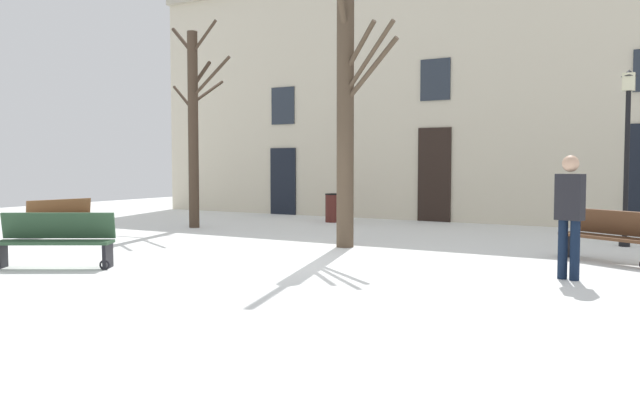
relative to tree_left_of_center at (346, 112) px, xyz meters
The scene contains 10 objects.
ground_plane 3.67m from the tree_left_of_center, 96.36° to the right, with size 33.70×33.70×0.00m, color white.
building_facade 6.84m from the tree_left_of_center, 92.25° to the left, with size 21.06×0.60×7.97m.
tree_left_of_center is the anchor object (origin of this frame).
tree_foreground 5.64m from the tree_left_of_center, 163.56° to the left, with size 2.55×1.68×5.54m.
streetlamp 5.82m from the tree_left_of_center, 31.20° to the left, with size 0.30×0.30×3.64m.
litter_bin 6.11m from the tree_left_of_center, 121.30° to the left, with size 0.46×0.46×0.84m.
bench_by_litter_bin 7.54m from the tree_left_of_center, 169.56° to the right, with size 0.72×1.72×0.86m.
bench_facing_shops 5.97m from the tree_left_of_center, 123.01° to the right, with size 1.86×1.34×0.91m.
bench_far_corner 5.41m from the tree_left_of_center, ahead, with size 1.70×1.20×0.91m.
person_crossing_plaza 5.09m from the tree_left_of_center, 19.23° to the right, with size 0.42×0.30×1.84m.
Camera 1 is at (6.16, -9.02, 1.71)m, focal length 35.33 mm.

